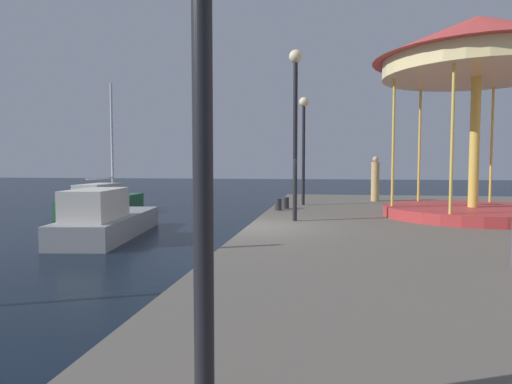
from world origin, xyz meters
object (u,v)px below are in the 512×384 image
lamp_post_mid_promenade (295,106)px  motorboat_grey (106,220)px  bollard_north (286,203)px  lamp_post_far_end (304,131)px  carousel (477,66)px  bollard_center (278,204)px  person_near_carousel (375,180)px  sailboat_green (103,202)px

lamp_post_mid_promenade → motorboat_grey: bearing=170.3°
lamp_post_mid_promenade → bollard_north: lamp_post_mid_promenade is taller
lamp_post_far_end → bollard_north: (-0.54, -1.52, -2.62)m
carousel → lamp_post_mid_promenade: 5.52m
bollard_center → person_near_carousel: size_ratio=0.21×
motorboat_grey → sailboat_green: bearing=118.6°
carousel → bollard_north: (-5.67, 1.71, -4.19)m
sailboat_green → carousel: size_ratio=1.08×
lamp_post_mid_promenade → bollard_center: lamp_post_mid_promenade is taller
lamp_post_mid_promenade → person_near_carousel: lamp_post_mid_promenade is taller
carousel → lamp_post_mid_promenade: bearing=-162.2°
lamp_post_mid_promenade → bollard_center: 4.10m
person_near_carousel → lamp_post_far_end: bearing=-142.0°
lamp_post_mid_promenade → bollard_north: (-0.55, 3.35, -2.94)m
carousel → lamp_post_mid_promenade: size_ratio=1.27×
lamp_post_mid_promenade → person_near_carousel: size_ratio=2.46×
lamp_post_far_end → sailboat_green: bearing=164.6°
bollard_north → person_near_carousel: (3.46, 3.80, 0.69)m
lamp_post_far_end → person_near_carousel: bearing=38.0°
motorboat_grey → person_near_carousel: 10.95m
carousel → sailboat_green: bearing=158.2°
person_near_carousel → bollard_north: bearing=-132.3°
motorboat_grey → carousel: (11.24, 0.59, 4.61)m
sailboat_green → lamp_post_far_end: size_ratio=1.55×
lamp_post_mid_promenade → carousel: bearing=17.8°
bollard_north → person_near_carousel: person_near_carousel is taller
bollard_north → bollard_center: 0.64m
lamp_post_far_end → bollard_center: size_ratio=10.25×
bollard_north → lamp_post_mid_promenade: bearing=-80.6°
motorboat_grey → bollard_center: motorboat_grey is taller
sailboat_green → carousel: 16.57m
sailboat_green → motorboat_grey: bearing=-61.4°
motorboat_grey → lamp_post_far_end: (6.11, 3.82, 3.04)m
sailboat_green → lamp_post_far_end: bearing=-15.4°
lamp_post_far_end → bollard_center: (-0.74, -2.13, -2.62)m
motorboat_grey → lamp_post_far_end: bearing=32.0°
lamp_post_far_end → bollard_center: 3.46m
lamp_post_mid_promenade → person_near_carousel: (2.90, 7.15, -2.25)m
carousel → bollard_center: size_ratio=14.72×
motorboat_grey → carousel: carousel is taller
bollard_north → person_near_carousel: size_ratio=0.21×
sailboat_green → carousel: (14.78, -5.90, 4.62)m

